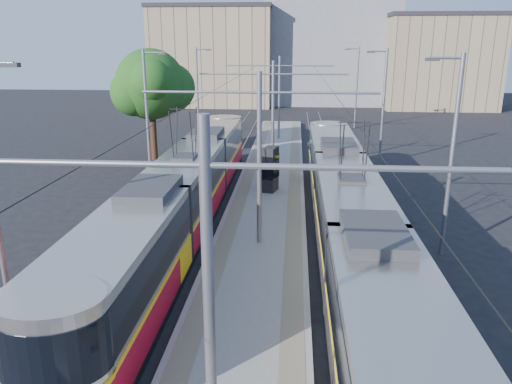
{
  "coord_description": "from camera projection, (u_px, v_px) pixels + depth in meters",
  "views": [
    {
      "loc": [
        1.38,
        -11.46,
        8.32
      ],
      "look_at": [
        -0.36,
        10.96,
        1.6
      ],
      "focal_mm": 35.0,
      "sensor_mm": 36.0,
      "label": 1
    }
  ],
  "objects": [
    {
      "name": "tree",
      "position": [
        156.0,
        85.0,
        35.7
      ],
      "size": [
        5.51,
        5.1,
        8.01
      ],
      "color": "#382314",
      "rests_on": "ground"
    },
    {
      "name": "building_right",
      "position": [
        438.0,
        61.0,
        65.62
      ],
      "size": [
        14.28,
        10.2,
        12.0
      ],
      "color": "gray",
      "rests_on": "ground"
    },
    {
      "name": "building_centre",
      "position": [
        328.0,
        50.0,
        72.02
      ],
      "size": [
        18.36,
        14.28,
        14.63
      ],
      "color": "gray",
      "rests_on": "ground"
    },
    {
      "name": "tactile_strip_right",
      "position": [
        294.0,
        184.0,
        29.47
      ],
      "size": [
        0.7,
        50.0,
        0.01
      ],
      "primitive_type": "cube",
      "color": "gray",
      "rests_on": "platform"
    },
    {
      "name": "platform",
      "position": [
        270.0,
        186.0,
        29.63
      ],
      "size": [
        4.0,
        50.0,
        0.3
      ],
      "primitive_type": "cube",
      "color": "gray",
      "rests_on": "ground"
    },
    {
      "name": "tactile_strip_left",
      "position": [
        246.0,
        183.0,
        29.69
      ],
      "size": [
        0.7,
        50.0,
        0.01
      ],
      "primitive_type": "cube",
      "color": "gray",
      "rests_on": "platform"
    },
    {
      "name": "street_lamps",
      "position": [
        274.0,
        110.0,
        32.29
      ],
      "size": [
        15.18,
        38.22,
        8.0
      ],
      "color": "gray",
      "rests_on": "ground"
    },
    {
      "name": "rails",
      "position": [
        270.0,
        189.0,
        29.66
      ],
      "size": [
        8.71,
        70.0,
        0.03
      ],
      "color": "gray",
      "rests_on": "ground"
    },
    {
      "name": "shelter",
      "position": [
        270.0,
        168.0,
        27.88
      ],
      "size": [
        0.97,
        1.28,
        2.5
      ],
      "rotation": [
        0.0,
        0.0,
        -0.27
      ],
      "color": "black",
      "rests_on": "platform"
    },
    {
      "name": "ground",
      "position": [
        238.0,
        365.0,
        13.43
      ],
      "size": [
        160.0,
        160.0,
        0.0
      ],
      "primitive_type": "plane",
      "color": "black",
      "rests_on": "ground"
    },
    {
      "name": "tram_left",
      "position": [
        186.0,
        191.0,
        23.27
      ],
      "size": [
        2.43,
        28.21,
        5.5
      ],
      "color": "black",
      "rests_on": "ground"
    },
    {
      "name": "tram_right",
      "position": [
        349.0,
        215.0,
        19.53
      ],
      "size": [
        2.43,
        29.97,
        5.5
      ],
      "color": "black",
      "rests_on": "ground"
    },
    {
      "name": "catenary",
      "position": [
        268.0,
        120.0,
        25.66
      ],
      "size": [
        9.2,
        70.0,
        7.0
      ],
      "color": "gray",
      "rests_on": "platform"
    },
    {
      "name": "building_left",
      "position": [
        215.0,
        56.0,
        69.59
      ],
      "size": [
        16.32,
        12.24,
        13.21
      ],
      "color": "gray",
      "rests_on": "ground"
    }
  ]
}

